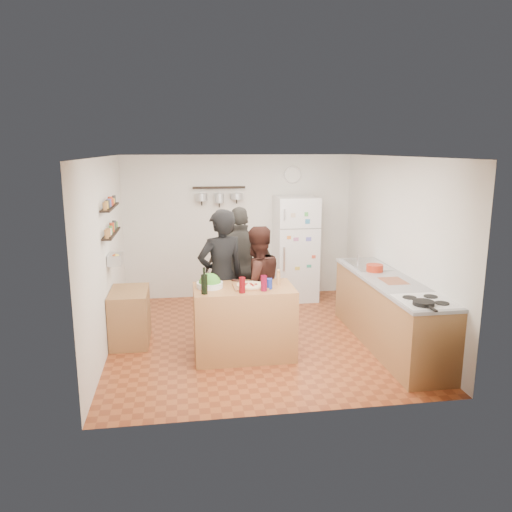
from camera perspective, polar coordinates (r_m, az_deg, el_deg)
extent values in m
plane|color=brown|center=(7.13, 0.12, -9.24)|extent=(4.20, 4.20, 0.00)
plane|color=white|center=(6.64, 0.13, 11.28)|extent=(4.20, 4.20, 0.00)
plane|color=silver|center=(8.82, -1.96, 3.36)|extent=(4.00, 0.00, 4.00)
plane|color=silver|center=(6.77, -16.85, 0.11)|extent=(0.00, 4.20, 4.20)
plane|color=silver|center=(7.34, 15.75, 1.10)|extent=(0.00, 4.20, 4.20)
cube|color=#A6733D|center=(6.38, -1.38, -7.51)|extent=(1.25, 0.72, 0.91)
cube|color=brown|center=(6.23, -0.65, -3.51)|extent=(0.42, 0.34, 0.02)
cylinder|color=beige|center=(6.22, -0.65, -3.34)|extent=(0.34, 0.34, 0.02)
cylinder|color=silver|center=(6.24, -5.30, -3.31)|extent=(0.33, 0.33, 0.07)
cylinder|color=black|center=(5.96, -5.92, -3.25)|extent=(0.08, 0.08, 0.23)
cylinder|color=#5B070C|center=(5.98, -1.59, -3.35)|extent=(0.08, 0.08, 0.19)
cylinder|color=maroon|center=(6.06, 0.90, -3.14)|extent=(0.08, 0.08, 0.19)
cylinder|color=#A47345|center=(6.34, 2.58, -2.59)|extent=(0.05, 0.05, 0.16)
cylinder|color=navy|center=(6.15, 1.51, -3.19)|extent=(0.08, 0.08, 0.13)
imported|color=black|center=(6.68, -3.98, -2.46)|extent=(0.78, 0.65, 1.84)
imported|color=black|center=(6.73, 0.05, -3.35)|extent=(0.94, 0.84, 1.61)
imported|color=#2A2825|center=(7.34, -1.72, -1.30)|extent=(1.05, 0.45, 1.79)
cube|color=#9E7042|center=(6.94, 14.95, -6.34)|extent=(0.63, 2.63, 0.90)
cube|color=white|center=(5.99, 18.80, -4.95)|extent=(0.60, 0.62, 0.02)
cylinder|color=black|center=(5.81, 18.60, -5.12)|extent=(0.24, 0.24, 0.05)
cube|color=silver|center=(7.57, 12.60, -1.01)|extent=(0.50, 0.80, 0.03)
cube|color=brown|center=(6.74, 15.43, -2.83)|extent=(0.30, 0.40, 0.02)
cylinder|color=#A92813|center=(7.17, 13.41, -1.34)|extent=(0.23, 0.23, 0.10)
cube|color=white|center=(8.71, 4.55, 0.87)|extent=(0.70, 0.68, 1.80)
cylinder|color=silver|center=(8.87, 4.20, 9.23)|extent=(0.30, 0.03, 0.30)
cube|color=black|center=(6.91, -16.18, 2.50)|extent=(0.12, 1.00, 0.02)
cube|color=black|center=(6.86, -16.35, 5.38)|extent=(0.12, 1.00, 0.02)
cube|color=silver|center=(6.97, -15.76, -0.33)|extent=(0.18, 0.35, 0.14)
cube|color=#94663E|center=(7.05, -14.20, -6.72)|extent=(0.50, 0.80, 0.73)
cube|color=black|center=(8.61, -4.25, 7.81)|extent=(0.90, 0.04, 0.04)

